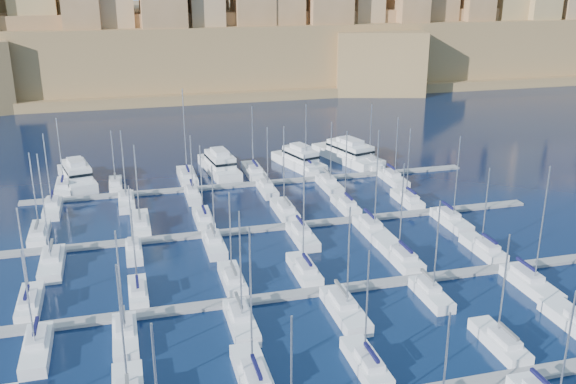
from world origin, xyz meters
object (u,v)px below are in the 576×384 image
object	(u,v)px
sailboat_4	(500,342)
motor_yacht_b	(220,165)
sailboat_2	(254,377)
motor_yacht_d	(348,153)
motor_yacht_c	(299,159)
motor_yacht_a	(77,175)

from	to	relation	value
sailboat_4	motor_yacht_b	distance (m)	72.46
sailboat_2	motor_yacht_b	distance (m)	69.73
sailboat_2	motor_yacht_d	world-z (taller)	sailboat_2
motor_yacht_c	sailboat_2	bearing A→B (deg)	-109.38
motor_yacht_c	motor_yacht_d	xyz separation A→B (m)	(11.35, 2.02, 0.00)
motor_yacht_a	motor_yacht_c	xyz separation A→B (m)	(43.42, -0.61, 0.00)
motor_yacht_a	motor_yacht_b	world-z (taller)	same
motor_yacht_b	motor_yacht_c	bearing A→B (deg)	-2.20
motor_yacht_b	motor_yacht_c	distance (m)	16.31
motor_yacht_b	motor_yacht_c	xyz separation A→B (m)	(16.30, -0.63, -0.00)
motor_yacht_a	sailboat_2	bearing A→B (deg)	-74.45
motor_yacht_a	motor_yacht_d	distance (m)	54.79
motor_yacht_d	sailboat_4	bearing A→B (deg)	-97.00
sailboat_2	motor_yacht_c	size ratio (longest dim) A/B	1.08
sailboat_2	motor_yacht_a	bearing A→B (deg)	105.55
motor_yacht_c	motor_yacht_a	bearing A→B (deg)	179.20
sailboat_4	motor_yacht_a	distance (m)	83.72
sailboat_4	motor_yacht_d	distance (m)	71.88
sailboat_2	motor_yacht_a	distance (m)	71.90
motor_yacht_c	motor_yacht_d	world-z (taller)	same
sailboat_4	motor_yacht_b	xyz separation A→B (m)	(-18.89, 69.95, 0.99)
motor_yacht_a	motor_yacht_b	distance (m)	27.12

